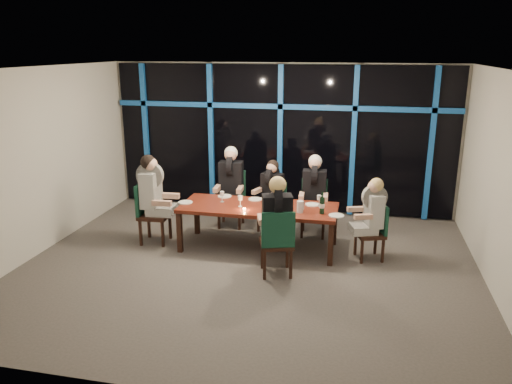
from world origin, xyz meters
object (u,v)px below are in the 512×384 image
(dining_table, at_px, (259,210))
(diner_far_left, at_px, (231,175))
(diner_end_right, at_px, (372,207))
(chair_far_left, at_px, (232,195))
(diner_near_mid, at_px, (277,211))
(chair_near_mid, at_px, (277,240))
(diner_far_mid, at_px, (271,185))
(chair_end_right, at_px, (375,229))
(diner_far_right, at_px, (314,184))
(chair_far_mid, at_px, (273,203))
(wine_bottle, at_px, (322,205))
(diner_end_left, at_px, (153,186))
(chair_end_left, at_px, (149,210))
(chair_far_right, at_px, (314,204))
(water_pitcher, at_px, (300,207))

(dining_table, height_order, diner_far_left, diner_far_left)
(diner_end_right, bearing_deg, chair_far_left, -131.96)
(diner_far_left, height_order, diner_near_mid, diner_far_left)
(chair_near_mid, relative_size, diner_far_mid, 1.17)
(chair_end_right, relative_size, diner_far_right, 0.93)
(chair_far_mid, bearing_deg, chair_near_mid, -59.04)
(diner_near_mid, height_order, wine_bottle, diner_near_mid)
(chair_near_mid, relative_size, diner_end_left, 1.01)
(diner_far_mid, bearing_deg, chair_far_mid, 90.00)
(diner_end_right, bearing_deg, chair_near_mid, -73.63)
(diner_end_right, bearing_deg, chair_end_right, 90.00)
(chair_end_right, xyz_separation_m, diner_end_left, (-3.72, -0.09, 0.50))
(chair_far_mid, relative_size, chair_end_left, 0.86)
(chair_near_mid, xyz_separation_m, diner_far_right, (0.35, 1.81, 0.38))
(chair_end_left, relative_size, chair_near_mid, 1.02)
(diner_end_right, xyz_separation_m, diner_near_mid, (-1.36, -0.86, 0.12))
(chair_end_left, bearing_deg, diner_far_left, -50.36)
(chair_far_right, relative_size, wine_bottle, 2.81)
(diner_far_left, distance_m, water_pitcher, 1.85)
(water_pitcher, bearing_deg, diner_far_right, 81.87)
(dining_table, relative_size, chair_far_right, 2.58)
(diner_far_right, distance_m, water_pitcher, 1.01)
(chair_end_right, bearing_deg, diner_end_left, -107.36)
(diner_far_right, xyz_separation_m, diner_end_right, (0.99, -0.87, -0.08))
(chair_end_right, relative_size, diner_end_right, 1.03)
(chair_end_left, bearing_deg, diner_end_right, -92.16)
(diner_far_right, bearing_deg, diner_end_right, -44.30)
(chair_near_mid, bearing_deg, chair_far_right, -116.81)
(dining_table, relative_size, diner_near_mid, 2.56)
(chair_near_mid, relative_size, diner_far_right, 1.06)
(chair_far_left, relative_size, diner_far_left, 1.03)
(dining_table, xyz_separation_m, wine_bottle, (1.06, -0.16, 0.21))
(chair_end_left, distance_m, chair_end_right, 3.81)
(diner_far_right, bearing_deg, chair_far_right, 90.00)
(diner_far_mid, xyz_separation_m, diner_end_right, (1.78, -0.93, 0.01))
(diner_far_right, bearing_deg, chair_far_mid, 166.47)
(chair_far_left, height_order, diner_far_mid, diner_far_mid)
(chair_far_mid, relative_size, water_pitcher, 4.81)
(diner_far_right, bearing_deg, diner_near_mid, -105.37)
(diner_far_mid, distance_m, diner_end_left, 2.12)
(diner_far_mid, height_order, water_pitcher, diner_far_mid)
(diner_end_right, bearing_deg, diner_far_left, -130.32)
(chair_far_left, distance_m, chair_far_right, 1.58)
(chair_end_left, distance_m, diner_far_mid, 2.21)
(diner_near_mid, bearing_deg, chair_far_right, -118.05)
(dining_table, relative_size, chair_far_left, 2.49)
(diner_far_right, bearing_deg, diner_far_mid, 172.03)
(chair_far_left, height_order, diner_end_left, diner_end_left)
(diner_far_right, relative_size, wine_bottle, 2.73)
(diner_far_right, bearing_deg, dining_table, -139.08)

